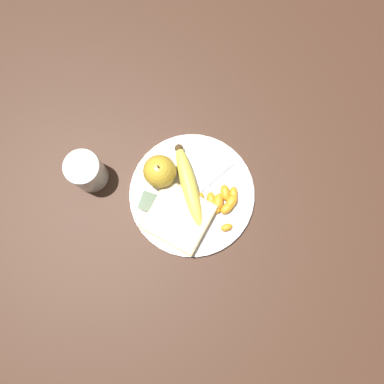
% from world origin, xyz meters
% --- Properties ---
extents(ground_plane, '(3.00, 3.00, 0.00)m').
position_xyz_m(ground_plane, '(0.00, 0.00, 0.00)').
color(ground_plane, '#42281C').
extents(plate, '(0.26, 0.26, 0.01)m').
position_xyz_m(plate, '(0.00, 0.00, 0.01)').
color(plate, white).
rests_on(plate, ground_plane).
extents(juice_glass, '(0.07, 0.07, 0.09)m').
position_xyz_m(juice_glass, '(-0.22, -0.03, 0.04)').
color(juice_glass, silver).
rests_on(juice_glass, ground_plane).
extents(apple, '(0.07, 0.07, 0.08)m').
position_xyz_m(apple, '(-0.08, 0.02, 0.05)').
color(apple, gold).
rests_on(apple, plate).
extents(banana, '(0.13, 0.17, 0.03)m').
position_xyz_m(banana, '(-0.01, 0.01, 0.03)').
color(banana, '#E0CC4C').
rests_on(banana, plate).
extents(bread_slice, '(0.14, 0.14, 0.02)m').
position_xyz_m(bread_slice, '(-0.01, -0.06, 0.02)').
color(bread_slice, tan).
rests_on(bread_slice, plate).
extents(fork, '(0.11, 0.17, 0.00)m').
position_xyz_m(fork, '(0.00, -0.00, 0.01)').
color(fork, silver).
rests_on(fork, plate).
extents(jam_packet, '(0.05, 0.04, 0.02)m').
position_xyz_m(jam_packet, '(-0.07, -0.05, 0.02)').
color(jam_packet, silver).
rests_on(jam_packet, plate).
extents(orange_segment_0, '(0.03, 0.04, 0.02)m').
position_xyz_m(orange_segment_0, '(0.04, 0.00, 0.02)').
color(orange_segment_0, orange).
rests_on(orange_segment_0, plate).
extents(orange_segment_1, '(0.03, 0.02, 0.02)m').
position_xyz_m(orange_segment_1, '(0.03, -0.04, 0.02)').
color(orange_segment_1, orange).
rests_on(orange_segment_1, plate).
extents(orange_segment_2, '(0.03, 0.04, 0.02)m').
position_xyz_m(orange_segment_2, '(0.08, -0.01, 0.02)').
color(orange_segment_2, orange).
rests_on(orange_segment_2, plate).
extents(orange_segment_3, '(0.02, 0.03, 0.02)m').
position_xyz_m(orange_segment_3, '(0.02, -0.01, 0.02)').
color(orange_segment_3, orange).
rests_on(orange_segment_3, plate).
extents(orange_segment_4, '(0.03, 0.04, 0.02)m').
position_xyz_m(orange_segment_4, '(0.07, 0.02, 0.02)').
color(orange_segment_4, orange).
rests_on(orange_segment_4, plate).
extents(orange_segment_5, '(0.03, 0.03, 0.02)m').
position_xyz_m(orange_segment_5, '(0.05, -0.02, 0.02)').
color(orange_segment_5, orange).
rests_on(orange_segment_5, plate).
extents(orange_segment_6, '(0.03, 0.03, 0.01)m').
position_xyz_m(orange_segment_6, '(0.09, -0.05, 0.02)').
color(orange_segment_6, orange).
rests_on(orange_segment_6, plate).
extents(orange_segment_7, '(0.02, 0.03, 0.02)m').
position_xyz_m(orange_segment_7, '(0.08, 0.03, 0.02)').
color(orange_segment_7, orange).
rests_on(orange_segment_7, plate).
extents(orange_segment_8, '(0.03, 0.04, 0.02)m').
position_xyz_m(orange_segment_8, '(0.08, 0.01, 0.02)').
color(orange_segment_8, orange).
rests_on(orange_segment_8, plate).
extents(orange_segment_9, '(0.03, 0.04, 0.02)m').
position_xyz_m(orange_segment_9, '(0.06, 0.00, 0.02)').
color(orange_segment_9, orange).
rests_on(orange_segment_9, plate).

